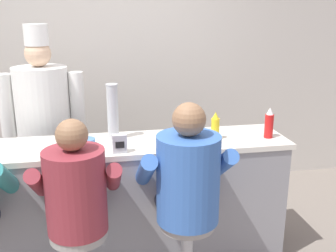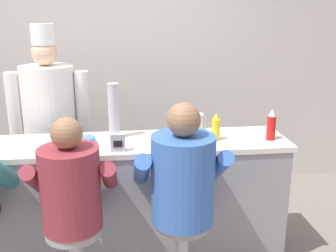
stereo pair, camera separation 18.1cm
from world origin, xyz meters
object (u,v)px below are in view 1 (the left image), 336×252
(breakfast_plate, at_px, (60,151))
(ketchup_bottle_red, at_px, (269,124))
(mustard_bottle_yellow, at_px, (215,127))
(napkin_dispenser_chrome, at_px, (120,144))
(cereal_bowl, at_px, (86,142))
(water_pitcher_clear, at_px, (194,125))
(hot_sauce_bottle_orange, at_px, (186,133))
(cup_stack_steel, at_px, (113,112))
(diner_seated_blue, at_px, (187,184))
(diner_seated_maroon, at_px, (77,197))
(cook_in_whites_near, at_px, (44,121))

(breakfast_plate, bearing_deg, ketchup_bottle_red, 2.01)
(mustard_bottle_yellow, height_order, napkin_dispenser_chrome, mustard_bottle_yellow)
(cereal_bowl, bearing_deg, napkin_dispenser_chrome, -41.06)
(mustard_bottle_yellow, distance_m, breakfast_plate, 1.16)
(water_pitcher_clear, xyz_separation_m, breakfast_plate, (-1.00, -0.18, -0.08))
(hot_sauce_bottle_orange, height_order, cereal_bowl, hot_sauce_bottle_orange)
(water_pitcher_clear, height_order, cup_stack_steel, cup_stack_steel)
(napkin_dispenser_chrome, height_order, diner_seated_blue, diner_seated_blue)
(ketchup_bottle_red, xyz_separation_m, diner_seated_maroon, (-1.45, -0.44, -0.27))
(breakfast_plate, bearing_deg, diner_seated_blue, -24.96)
(water_pitcher_clear, relative_size, breakfast_plate, 0.70)
(hot_sauce_bottle_orange, relative_size, breakfast_plate, 0.53)
(hot_sauce_bottle_orange, distance_m, cereal_bowl, 0.74)
(ketchup_bottle_red, height_order, cook_in_whites_near, cook_in_whites_near)
(mustard_bottle_yellow, xyz_separation_m, diner_seated_maroon, (-1.03, -0.48, -0.26))
(cereal_bowl, bearing_deg, hot_sauce_bottle_orange, -3.88)
(mustard_bottle_yellow, xyz_separation_m, hot_sauce_bottle_orange, (-0.23, -0.01, -0.03))
(mustard_bottle_yellow, relative_size, diner_seated_blue, 0.15)
(ketchup_bottle_red, height_order, breakfast_plate, ketchup_bottle_red)
(mustard_bottle_yellow, distance_m, cook_in_whites_near, 1.52)
(ketchup_bottle_red, bearing_deg, diner_seated_maroon, -163.22)
(napkin_dispenser_chrome, distance_m, diner_seated_blue, 0.55)
(ketchup_bottle_red, distance_m, cup_stack_steel, 1.20)
(ketchup_bottle_red, bearing_deg, breakfast_plate, -177.99)
(hot_sauce_bottle_orange, relative_size, diner_seated_maroon, 0.11)
(breakfast_plate, relative_size, napkin_dispenser_chrome, 2.08)
(water_pitcher_clear, xyz_separation_m, diner_seated_maroon, (-0.89, -0.56, -0.26))
(water_pitcher_clear, relative_size, diner_seated_blue, 0.13)
(water_pitcher_clear, bearing_deg, cook_in_whites_near, 152.52)
(cup_stack_steel, distance_m, diner_seated_blue, 0.84)
(cup_stack_steel, bearing_deg, cereal_bowl, -151.58)
(ketchup_bottle_red, xyz_separation_m, cup_stack_steel, (-1.18, 0.19, 0.10))
(ketchup_bottle_red, distance_m, cook_in_whites_near, 1.92)
(hot_sauce_bottle_orange, height_order, cook_in_whites_near, cook_in_whites_near)
(mustard_bottle_yellow, bearing_deg, napkin_dispenser_chrome, -167.58)
(water_pitcher_clear, height_order, breakfast_plate, water_pitcher_clear)
(breakfast_plate, bearing_deg, cup_stack_steel, 32.79)
(diner_seated_blue, relative_size, cook_in_whites_near, 0.77)
(cereal_bowl, height_order, diner_seated_blue, diner_seated_blue)
(napkin_dispenser_chrome, bearing_deg, ketchup_bottle_red, 6.07)
(water_pitcher_clear, bearing_deg, ketchup_bottle_red, -12.61)
(water_pitcher_clear, bearing_deg, napkin_dispenser_chrome, -157.29)
(hot_sauce_bottle_orange, xyz_separation_m, cereal_bowl, (-0.74, 0.05, -0.04))
(mustard_bottle_yellow, bearing_deg, breakfast_plate, -175.29)
(cereal_bowl, distance_m, cook_in_whites_near, 0.77)
(napkin_dispenser_chrome, height_order, cook_in_whites_near, cook_in_whites_near)
(napkin_dispenser_chrome, bearing_deg, water_pitcher_clear, 22.71)
(cup_stack_steel, bearing_deg, mustard_bottle_yellow, -11.29)
(hot_sauce_bottle_orange, height_order, water_pitcher_clear, water_pitcher_clear)
(cup_stack_steel, xyz_separation_m, cook_in_whites_near, (-0.58, 0.56, -0.20))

